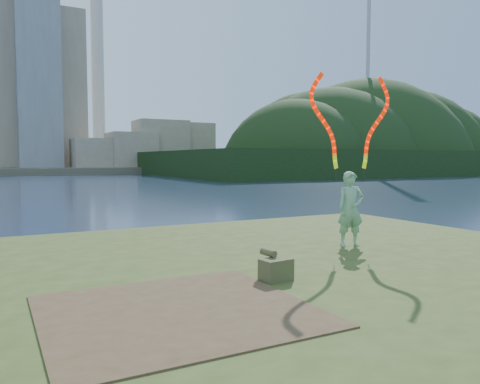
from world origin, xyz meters
TOP-DOWN VIEW (x-y plane):
  - ground at (0.00, 0.00)m, footprint 320.00×320.00m
  - grassy_knoll at (0.00, -2.30)m, footprint 20.00×18.00m
  - dirt_patch at (-2.20, -3.20)m, footprint 3.20×3.00m
  - far_shore at (0.00, 95.00)m, footprint 320.00×40.00m
  - wooded_hill at (59.57, 59.96)m, footprint 78.00×50.00m
  - woman_with_ribbons at (2.66, -0.81)m, footprint 1.96×0.68m
  - canvas_bag at (-0.33, -2.51)m, footprint 0.50×0.57m

SIDE VIEW (x-z plane):
  - ground at x=0.00m, z-range 0.00..0.00m
  - wooded_hill at x=59.57m, z-range -31.34..31.66m
  - grassy_knoll at x=0.00m, z-range -0.06..0.74m
  - far_shore at x=0.00m, z-range 0.00..1.20m
  - dirt_patch at x=-2.20m, z-range 0.80..0.82m
  - canvas_bag at x=-0.33m, z-range 0.76..1.21m
  - woman_with_ribbons at x=2.66m, z-range 0.21..4.21m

